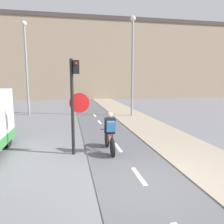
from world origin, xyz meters
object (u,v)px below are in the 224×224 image
at_px(street_lamp_far, 26,58).
at_px(street_lamp_sidewalk, 132,56).
at_px(traffic_light_pole, 75,96).
at_px(cyclist_near, 110,133).

bearing_deg(street_lamp_far, street_lamp_sidewalk, -16.28).
xyz_separation_m(street_lamp_far, street_lamp_sidewalk, (7.18, -2.10, 0.08)).
xyz_separation_m(traffic_light_pole, cyclist_near, (1.18, -0.04, -1.30)).
distance_m(traffic_light_pole, street_lamp_far, 9.97).
height_order(street_lamp_far, street_lamp_sidewalk, street_lamp_sidewalk).
xyz_separation_m(street_lamp_far, cyclist_near, (4.26, -9.30, -3.33)).
height_order(traffic_light_pole, cyclist_near, traffic_light_pole).
height_order(traffic_light_pole, street_lamp_sidewalk, street_lamp_sidewalk).
bearing_deg(street_lamp_sidewalk, cyclist_near, -112.05).
bearing_deg(traffic_light_pole, street_lamp_far, 108.40).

